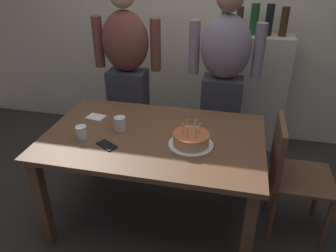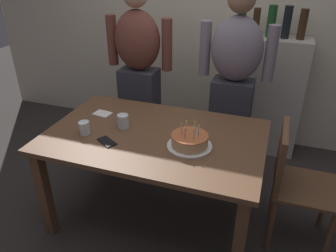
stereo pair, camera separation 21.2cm
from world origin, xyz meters
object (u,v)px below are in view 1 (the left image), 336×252
at_px(birthday_cake, 191,140).
at_px(person_woman_cardigan, 223,83).
at_px(dining_chair, 290,170).
at_px(napkin_stack, 96,117).
at_px(cell_phone, 107,145).
at_px(water_glass_far, 120,124).
at_px(water_glass_near, 82,132).
at_px(person_man_bearded, 127,76).

xyz_separation_m(birthday_cake, person_woman_cardigan, (0.14, 0.84, 0.09)).
bearing_deg(dining_chair, napkin_stack, 88.09).
bearing_deg(cell_phone, person_woman_cardigan, 86.00).
distance_m(water_glass_far, napkin_stack, 0.29).
relative_size(birthday_cake, cell_phone, 2.04).
xyz_separation_m(napkin_stack, dining_chair, (1.44, -0.05, -0.23)).
bearing_deg(water_glass_near, birthday_cake, 5.45).
xyz_separation_m(water_glass_far, dining_chair, (1.19, 0.09, -0.27)).
bearing_deg(water_glass_far, dining_chair, 4.37).
distance_m(water_glass_near, dining_chair, 1.45).
distance_m(water_glass_near, person_woman_cardigan, 1.26).
height_order(person_man_bearded, person_woman_cardigan, same).
bearing_deg(person_woman_cardigan, birthday_cake, 80.73).
height_order(person_woman_cardigan, dining_chair, person_woman_cardigan).
bearing_deg(water_glass_far, person_woman_cardigan, 48.13).
xyz_separation_m(water_glass_near, napkin_stack, (-0.04, 0.31, -0.04)).
distance_m(napkin_stack, dining_chair, 1.46).
height_order(water_glass_near, water_glass_far, water_glass_far).
height_order(water_glass_far, cell_phone, water_glass_far).
bearing_deg(person_man_bearded, cell_phone, 100.73).
distance_m(water_glass_far, dining_chair, 1.23).
bearing_deg(person_man_bearded, napkin_stack, 84.76).
height_order(cell_phone, person_man_bearded, person_man_bearded).
bearing_deg(water_glass_near, person_man_bearded, 88.90).
bearing_deg(water_glass_near, person_woman_cardigan, 46.20).
relative_size(water_glass_near, person_woman_cardigan, 0.05).
height_order(cell_phone, dining_chair, dining_chair).
height_order(cell_phone, person_woman_cardigan, person_woman_cardigan).
distance_m(cell_phone, person_woman_cardigan, 1.18).
relative_size(napkin_stack, person_woman_cardigan, 0.08).
height_order(birthday_cake, water_glass_far, birthday_cake).
relative_size(napkin_stack, person_man_bearded, 0.08).
xyz_separation_m(water_glass_near, person_man_bearded, (0.02, 0.91, 0.09)).
relative_size(birthday_cake, dining_chair, 0.34).
distance_m(birthday_cake, person_woman_cardigan, 0.85).
bearing_deg(dining_chair, water_glass_far, 94.37).
relative_size(water_glass_near, cell_phone, 0.63).
relative_size(water_glass_near, person_man_bearded, 0.05).
bearing_deg(napkin_stack, cell_phone, -57.08).
height_order(water_glass_far, dining_chair, dining_chair).
relative_size(cell_phone, person_man_bearded, 0.09).
distance_m(cell_phone, dining_chair, 1.27).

